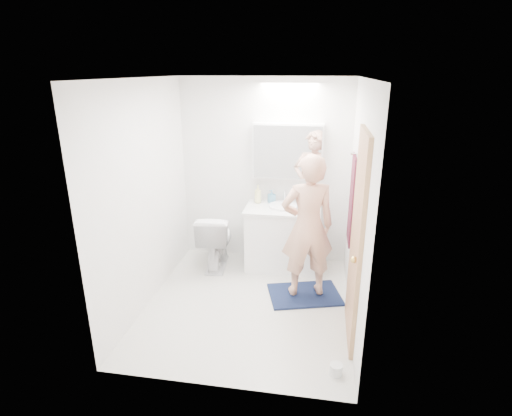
% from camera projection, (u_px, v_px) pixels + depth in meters
% --- Properties ---
extents(floor, '(2.50, 2.50, 0.00)m').
position_uv_depth(floor, '(248.00, 304.00, 4.47)').
color(floor, silver).
rests_on(floor, ground).
extents(ceiling, '(2.50, 2.50, 0.00)m').
position_uv_depth(ceiling, '(246.00, 78.00, 3.68)').
color(ceiling, white).
rests_on(ceiling, floor).
extents(wall_back, '(2.50, 0.00, 2.50)m').
position_uv_depth(wall_back, '(265.00, 172.00, 5.24)').
color(wall_back, white).
rests_on(wall_back, floor).
extents(wall_front, '(2.50, 0.00, 2.50)m').
position_uv_depth(wall_front, '(216.00, 255.00, 2.91)').
color(wall_front, white).
rests_on(wall_front, floor).
extents(wall_left, '(0.00, 2.50, 2.50)m').
position_uv_depth(wall_left, '(145.00, 196.00, 4.24)').
color(wall_left, white).
rests_on(wall_left, floor).
extents(wall_right, '(0.00, 2.50, 2.50)m').
position_uv_depth(wall_right, '(358.00, 208.00, 3.90)').
color(wall_right, white).
rests_on(wall_right, floor).
extents(vanity_cabinet, '(0.90, 0.55, 0.78)m').
position_uv_depth(vanity_cabinet, '(282.00, 239.00, 5.20)').
color(vanity_cabinet, white).
rests_on(vanity_cabinet, floor).
extents(countertop, '(0.95, 0.58, 0.04)m').
position_uv_depth(countertop, '(283.00, 209.00, 5.06)').
color(countertop, white).
rests_on(countertop, vanity_cabinet).
extents(sink_basin, '(0.36, 0.36, 0.03)m').
position_uv_depth(sink_basin, '(283.00, 206.00, 5.08)').
color(sink_basin, white).
rests_on(sink_basin, countertop).
extents(faucet, '(0.02, 0.02, 0.16)m').
position_uv_depth(faucet, '(285.00, 197.00, 5.23)').
color(faucet, silver).
rests_on(faucet, countertop).
extents(medicine_cabinet, '(0.88, 0.14, 0.70)m').
position_uv_depth(medicine_cabinet, '(288.00, 151.00, 5.02)').
color(medicine_cabinet, white).
rests_on(medicine_cabinet, wall_back).
extents(mirror_panel, '(0.84, 0.01, 0.66)m').
position_uv_depth(mirror_panel, '(287.00, 153.00, 4.95)').
color(mirror_panel, silver).
rests_on(mirror_panel, medicine_cabinet).
extents(toilet, '(0.48, 0.76, 0.74)m').
position_uv_depth(toilet, '(216.00, 240.00, 5.23)').
color(toilet, white).
rests_on(toilet, floor).
extents(bath_rug, '(0.92, 0.75, 0.02)m').
position_uv_depth(bath_rug, '(305.00, 294.00, 4.63)').
color(bath_rug, '#12203A').
rests_on(bath_rug, floor).
extents(person, '(0.67, 0.53, 1.62)m').
position_uv_depth(person, '(308.00, 227.00, 4.35)').
color(person, tan).
rests_on(person, bath_rug).
extents(door, '(0.04, 0.80, 2.00)m').
position_uv_depth(door, '(357.00, 241.00, 3.65)').
color(door, tan).
rests_on(door, wall_right).
extents(door_knob, '(0.06, 0.06, 0.06)m').
position_uv_depth(door_knob, '(354.00, 260.00, 3.39)').
color(door_knob, gold).
rests_on(door_knob, door).
extents(towel, '(0.02, 0.42, 1.00)m').
position_uv_depth(towel, '(351.00, 200.00, 4.45)').
color(towel, black).
rests_on(towel, wall_right).
extents(towel_hook, '(0.07, 0.02, 0.02)m').
position_uv_depth(towel_hook, '(354.00, 154.00, 4.28)').
color(towel_hook, silver).
rests_on(towel_hook, wall_right).
extents(soap_bottle_a, '(0.11, 0.11, 0.24)m').
position_uv_depth(soap_bottle_a, '(258.00, 194.00, 5.21)').
color(soap_bottle_a, beige).
rests_on(soap_bottle_a, countertop).
extents(soap_bottle_b, '(0.11, 0.11, 0.17)m').
position_uv_depth(soap_bottle_b, '(272.00, 196.00, 5.22)').
color(soap_bottle_b, '#5290B1').
rests_on(soap_bottle_b, countertop).
extents(toothbrush_cup, '(0.12, 0.12, 0.09)m').
position_uv_depth(toothbrush_cup, '(299.00, 201.00, 5.16)').
color(toothbrush_cup, '#383AA8').
rests_on(toothbrush_cup, countertop).
extents(toilet_paper_roll, '(0.11, 0.11, 0.10)m').
position_uv_depth(toilet_paper_roll, '(336.00, 369.00, 3.42)').
color(toilet_paper_roll, silver).
rests_on(toilet_paper_roll, floor).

